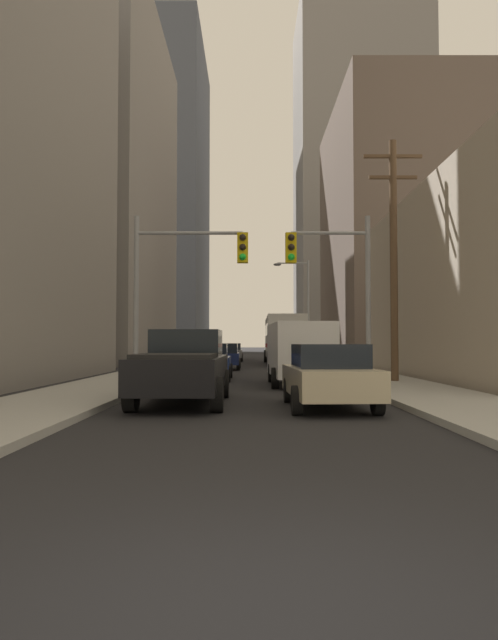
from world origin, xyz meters
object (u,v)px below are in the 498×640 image
sedan_grey (230,352)px  city_bus (282,338)px  cargo_van_white (297,350)px  sedan_beige (327,376)px  sedan_navy (222,356)px  traffic_signal_near_left (184,271)px  traffic_signal_near_right (331,273)px  pickup_truck_black (182,367)px  sedan_blue (207,361)px

sedan_grey → city_bus: bearing=-59.8°
city_bus → cargo_van_white: 20.96m
sedan_beige → sedan_navy: 20.58m
sedan_beige → traffic_signal_near_left: traffic_signal_near_left is taller
sedan_grey → traffic_signal_near_right: bearing=-81.3°
cargo_van_white → traffic_signal_near_right: bearing=-44.7°
pickup_truck_black → traffic_signal_near_left: bearing=96.0°
sedan_beige → traffic_signal_near_right: 7.27m
sedan_beige → traffic_signal_near_left: 8.31m
sedan_navy → traffic_signal_near_left: traffic_signal_near_left is taller
city_bus → sedan_blue: (-4.23, -17.80, -1.16)m
cargo_van_white → sedan_grey: 28.07m
traffic_signal_near_left → pickup_truck_black: bearing=-84.0°
city_bus → traffic_signal_near_left: bearing=-102.2°
sedan_beige → sedan_grey: 35.54m
cargo_van_white → traffic_signal_near_left: size_ratio=0.88×
cargo_van_white → sedan_beige: bearing=-89.6°
pickup_truck_black → sedan_grey: size_ratio=1.28×
sedan_navy → traffic_signal_near_right: 14.91m
pickup_truck_black → sedan_beige: (3.56, -1.09, -0.16)m
cargo_van_white → sedan_grey: (-3.34, 27.87, -0.52)m
city_bus → pickup_truck_black: city_bus is taller
traffic_signal_near_right → sedan_navy: bearing=107.6°
city_bus → cargo_van_white: size_ratio=2.19×
sedan_blue → pickup_truck_black: bearing=-89.8°
city_bus → sedan_blue: 18.33m
cargo_van_white → sedan_beige: cargo_van_white is taller
sedan_navy → traffic_signal_near_right: traffic_signal_near_right is taller
pickup_truck_black → sedan_navy: (0.20, 19.21, -0.16)m
sedan_blue → traffic_signal_near_right: size_ratio=0.70×
sedan_blue → sedan_navy: 9.66m
city_bus → traffic_signal_near_right: (0.41, -22.02, 2.07)m
sedan_beige → traffic_signal_near_right: traffic_signal_near_right is taller
city_bus → traffic_signal_near_right: bearing=-88.9°
sedan_navy → cargo_van_white: bearing=-75.5°
city_bus → pickup_truck_black: (-4.20, -27.35, -1.00)m
sedan_grey → sedan_blue: bearing=-90.5°
traffic_signal_near_left → traffic_signal_near_right: (5.16, -0.00, -0.05)m
sedan_blue → traffic_signal_near_right: bearing=-42.3°
sedan_grey → traffic_signal_near_right: size_ratio=0.71×
cargo_van_white → sedan_navy: bearing=104.5°
traffic_signal_near_left → sedan_blue: bearing=82.9°
pickup_truck_black → cargo_van_white: size_ratio=1.03×
sedan_grey → pickup_truck_black: bearing=-90.3°
sedan_beige → sedan_grey: (-3.39, 35.37, 0.00)m
city_bus → sedan_navy: city_bus is taller
city_bus → sedan_navy: (-4.00, -8.14, -1.16)m
sedan_navy → sedan_beige: bearing=-80.6°
sedan_navy → traffic_signal_near_left: (-0.76, -13.88, 3.28)m
sedan_blue → sedan_navy: bearing=88.6°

